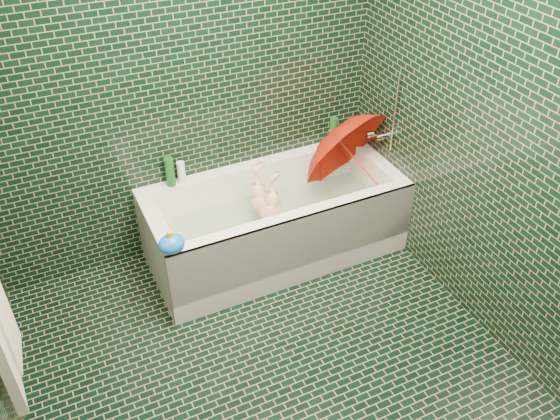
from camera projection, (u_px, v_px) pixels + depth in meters
name	position (u px, v px, depth m)	size (l,w,h in m)	color
floor	(280.00, 382.00, 3.31)	(2.80, 2.80, 0.00)	black
wall_back	(180.00, 78.00, 3.56)	(2.80, 2.80, 0.00)	black
wall_right	(511.00, 137.00, 3.00)	(2.80, 2.80, 0.00)	black
bathtub	(276.00, 229.00, 4.06)	(1.70, 0.75, 0.55)	white
bath_mat	(275.00, 234.00, 4.11)	(1.35, 0.47, 0.01)	#5AD62A
water	(275.00, 217.00, 4.02)	(1.48, 0.53, 0.00)	silver
faucet	(384.00, 131.00, 4.01)	(0.18, 0.19, 0.55)	silver
child	(269.00, 221.00, 3.97)	(0.30, 0.20, 0.82)	#D9A987
umbrella	(357.00, 161.00, 3.98)	(0.66, 0.66, 0.58)	red
soap_bottle_a	(356.00, 140.00, 4.36)	(0.11, 0.11, 0.27)	white
soap_bottle_b	(343.00, 139.00, 4.36)	(0.08, 0.09, 0.19)	#471E72
soap_bottle_c	(340.00, 143.00, 4.33)	(0.15, 0.15, 0.19)	#164D19
bottle_right_tall	(333.00, 132.00, 4.21)	(0.06, 0.06, 0.23)	#164D19
bottle_right_pump	(355.00, 128.00, 4.32)	(0.05, 0.05, 0.18)	silver
bottle_left_tall	(170.00, 172.00, 3.83)	(0.06, 0.06, 0.20)	#164D19
bottle_left_short	(181.00, 173.00, 3.87)	(0.05, 0.05, 0.15)	white
rubber_duck	(338.00, 138.00, 4.30)	(0.11, 0.08, 0.09)	yellow
bath_toy	(172.00, 244.00, 3.31)	(0.18, 0.16, 0.15)	blue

